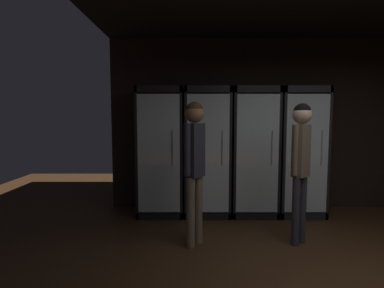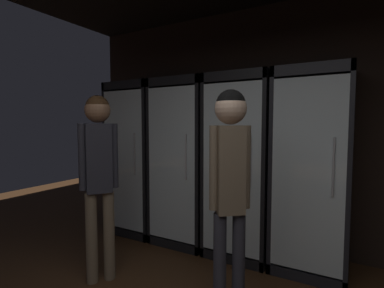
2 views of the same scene
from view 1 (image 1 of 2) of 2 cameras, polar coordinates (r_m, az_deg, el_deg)
The scene contains 7 objects.
wall_back at distance 5.29m, azimuth 18.17°, elevation 3.54°, with size 6.00×0.06×2.80m, color black.
cooler_far_left at distance 4.75m, azimuth -5.99°, elevation -1.68°, with size 0.69×0.68×1.98m.
cooler_left at distance 4.73m, azimuth 2.75°, elevation -1.67°, with size 0.69×0.68×1.98m.
cooler_center at distance 4.82m, azimuth 11.34°, elevation -1.55°, with size 0.69×0.68×1.98m.
cooler_right at distance 5.01m, azimuth 19.45°, elevation -1.53°, with size 0.69×0.68×1.98m.
shopper_near at distance 3.74m, azimuth 19.94°, elevation -1.64°, with size 0.24×0.23×1.68m.
shopper_far at distance 3.49m, azimuth 0.36°, elevation -2.12°, with size 0.26×0.29×1.70m.
Camera 1 is at (-1.66, -1.99, 1.52)m, focal length 27.98 mm.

